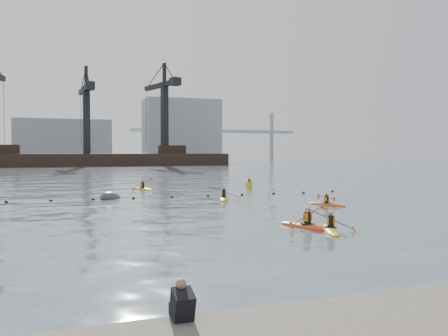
{
  "coord_description": "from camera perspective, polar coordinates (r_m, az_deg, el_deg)",
  "views": [
    {
      "loc": [
        -7.71,
        -14.27,
        3.65
      ],
      "look_at": [
        0.5,
        8.64,
        2.8
      ],
      "focal_mm": 38.0,
      "sensor_mm": 36.0,
      "label": 1
    }
  ],
  "objects": [
    {
      "name": "ground",
      "position": [
        16.63,
        8.61,
        -10.7
      ],
      "size": [
        400.0,
        400.0,
        0.0
      ],
      "primitive_type": "plane",
      "color": "#34434C",
      "rests_on": "ground"
    },
    {
      "name": "kayaker_3",
      "position": [
        36.11,
        -0.01,
        -3.64
      ],
      "size": [
        2.21,
        3.37,
        1.24
      ],
      "rotation": [
        0.0,
        0.0,
        -0.36
      ],
      "color": "gold",
      "rests_on": "ground"
    },
    {
      "name": "barge_pier",
      "position": [
        124.51,
        -16.27,
        1.11
      ],
      "size": [
        72.0,
        19.3,
        29.5
      ],
      "color": "black",
      "rests_on": "ground"
    },
    {
      "name": "kayaker_0",
      "position": [
        23.15,
        10.01,
        -6.83
      ],
      "size": [
        2.32,
        3.53,
        1.28
      ],
      "rotation": [
        0.0,
        0.0,
        0.33
      ],
      "color": "#E24515",
      "rests_on": "ground"
    },
    {
      "name": "mooring_buoy",
      "position": [
        37.8,
        -13.46,
        -3.6
      ],
      "size": [
        2.5,
        2.48,
        1.47
      ],
      "primitive_type": "ellipsoid",
      "rotation": [
        0.0,
        0.21,
        0.77
      ],
      "color": "#424548",
      "rests_on": "ground"
    },
    {
      "name": "kayaker_4",
      "position": [
        33.02,
        12.22,
        -4.23
      ],
      "size": [
        1.87,
        2.96,
        0.95
      ],
      "rotation": [
        0.0,
        0.0,
        3.56
      ],
      "color": "#D44C13",
      "rests_on": "ground"
    },
    {
      "name": "kayaker_1",
      "position": [
        22.4,
        12.72,
        -7.17
      ],
      "size": [
        2.09,
        3.19,
        1.26
      ],
      "rotation": [
        0.0,
        0.0,
        -0.43
      ],
      "color": "yellow",
      "rests_on": "ground"
    },
    {
      "name": "nav_buoy",
      "position": [
        47.04,
        3.04,
        -2.02
      ],
      "size": [
        0.64,
        0.64,
        1.17
      ],
      "color": "gold",
      "rests_on": "ground"
    },
    {
      "name": "float_line",
      "position": [
        37.68,
        -8.6,
        -3.54
      ],
      "size": [
        33.24,
        0.73,
        0.24
      ],
      "color": "black",
      "rests_on": "ground"
    },
    {
      "name": "kayaker_5",
      "position": [
        45.91,
        -9.78,
        -2.46
      ],
      "size": [
        2.23,
        3.38,
        1.32
      ],
      "rotation": [
        0.0,
        0.0,
        0.38
      ],
      "color": "gold",
      "rests_on": "ground"
    },
    {
      "name": "skyline",
      "position": [
        164.94,
        -16.29,
        3.86
      ],
      "size": [
        141.0,
        28.0,
        22.0
      ],
      "color": "gray",
      "rests_on": "ground"
    }
  ]
}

